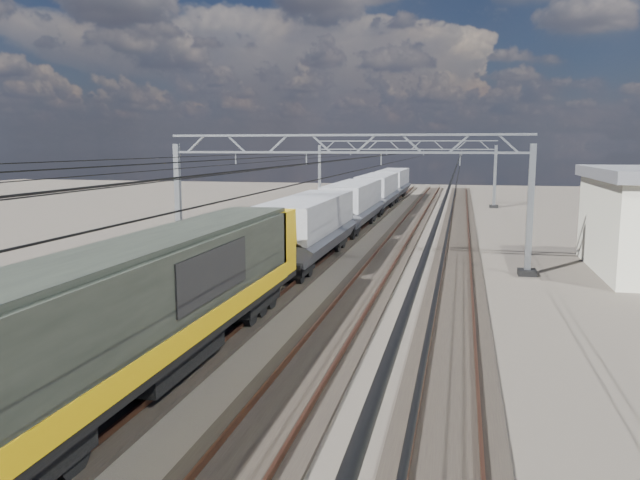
% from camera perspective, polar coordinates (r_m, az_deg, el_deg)
% --- Properties ---
extents(ground, '(160.00, 160.00, 0.00)m').
position_cam_1_polar(ground, '(29.86, 0.66, -3.94)').
color(ground, black).
rests_on(ground, ground).
extents(track_outer_west, '(2.60, 140.00, 0.30)m').
position_cam_1_polar(track_outer_west, '(31.63, -10.05, -3.23)').
color(track_outer_west, black).
rests_on(track_outer_west, ground).
extents(track_loco, '(2.60, 140.00, 0.30)m').
position_cam_1_polar(track_loco, '(30.32, -3.05, -3.62)').
color(track_loco, black).
rests_on(track_loco, ground).
extents(track_inner_east, '(2.60, 140.00, 0.30)m').
position_cam_1_polar(track_inner_east, '(29.50, 4.47, -3.98)').
color(track_inner_east, black).
rests_on(track_inner_east, ground).
extents(track_outer_east, '(2.60, 140.00, 0.30)m').
position_cam_1_polar(track_outer_east, '(29.21, 12.27, -4.28)').
color(track_outer_east, black).
rests_on(track_outer_east, ground).
extents(catenary_gantry_mid, '(19.90, 0.90, 7.11)m').
position_cam_1_polar(catenary_gantry_mid, '(33.18, 2.13, 4.13)').
color(catenary_gantry_mid, gray).
rests_on(catenary_gantry_mid, ground).
extents(catenary_gantry_far, '(19.90, 0.90, 7.11)m').
position_cam_1_polar(catenary_gantry_far, '(68.82, 7.75, 6.35)').
color(catenary_gantry_far, gray).
rests_on(catenary_gantry_far, ground).
extents(overhead_wires, '(12.03, 140.00, 0.53)m').
position_cam_1_polar(overhead_wires, '(37.02, 3.31, 7.44)').
color(overhead_wires, black).
rests_on(overhead_wires, ground).
extents(locomotive, '(2.76, 21.10, 3.62)m').
position_cam_1_polar(locomotive, '(17.84, -14.79, -5.14)').
color(locomotive, black).
rests_on(locomotive, ground).
extents(hopper_wagon_lead, '(3.38, 13.00, 3.25)m').
position_cam_1_polar(hopper_wagon_lead, '(34.27, -1.01, 1.46)').
color(hopper_wagon_lead, black).
rests_on(hopper_wagon_lead, ground).
extents(hopper_wagon_mid, '(3.38, 13.00, 3.25)m').
position_cam_1_polar(hopper_wagon_mid, '(48.10, 3.04, 3.50)').
color(hopper_wagon_mid, black).
rests_on(hopper_wagon_mid, ground).
extents(hopper_wagon_third, '(3.38, 13.00, 3.25)m').
position_cam_1_polar(hopper_wagon_third, '(62.10, 5.29, 4.61)').
color(hopper_wagon_third, black).
rests_on(hopper_wagon_third, ground).
extents(hopper_wagon_fourth, '(3.38, 13.00, 3.25)m').
position_cam_1_polar(hopper_wagon_fourth, '(76.17, 6.71, 5.31)').
color(hopper_wagon_fourth, black).
rests_on(hopper_wagon_fourth, ground).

